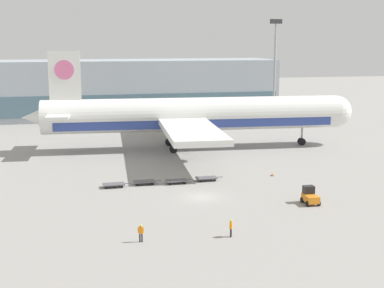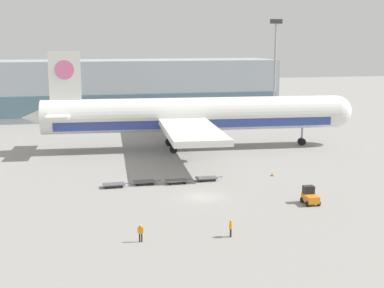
{
  "view_description": "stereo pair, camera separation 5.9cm",
  "coord_description": "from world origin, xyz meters",
  "px_view_note": "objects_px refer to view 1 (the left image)",
  "views": [
    {
      "loc": [
        -15.2,
        -60.61,
        18.61
      ],
      "look_at": [
        1.78,
        13.2,
        4.0
      ],
      "focal_mm": 50.0,
      "sensor_mm": 36.0,
      "label": 1
    },
    {
      "loc": [
        -15.14,
        -60.62,
        18.61
      ],
      "look_at": [
        1.78,
        13.2,
        4.0
      ],
      "focal_mm": 50.0,
      "sensor_mm": 36.0,
      "label": 2
    }
  ],
  "objects_px": {
    "baggage_tug_mid": "(310,196)",
    "traffic_cone_far": "(309,193)",
    "light_mast": "(275,64)",
    "airplane_main": "(190,116)",
    "baggage_dolly_second": "(144,182)",
    "ground_crew_near": "(231,227)",
    "ground_crew_far": "(141,232)",
    "baggage_dolly_lead": "(114,184)",
    "baggage_dolly_third": "(177,181)",
    "baggage_dolly_trail": "(206,178)",
    "traffic_cone_near": "(272,174)"
  },
  "relations": [
    {
      "from": "baggage_tug_mid",
      "to": "traffic_cone_far",
      "type": "relative_size",
      "value": 3.33
    },
    {
      "from": "light_mast",
      "to": "airplane_main",
      "type": "xyz_separation_m",
      "value": [
        -25.74,
        -25.83,
        -7.74
      ]
    },
    {
      "from": "airplane_main",
      "to": "baggage_dolly_second",
      "type": "relative_size",
      "value": 15.65
    },
    {
      "from": "ground_crew_near",
      "to": "ground_crew_far",
      "type": "distance_m",
      "value": 8.68
    },
    {
      "from": "baggage_dolly_lead",
      "to": "baggage_dolly_second",
      "type": "bearing_deg",
      "value": 6.15
    },
    {
      "from": "baggage_tug_mid",
      "to": "baggage_dolly_lead",
      "type": "xyz_separation_m",
      "value": [
        -21.68,
        12.21,
        -0.49
      ]
    },
    {
      "from": "baggage_dolly_lead",
      "to": "ground_crew_far",
      "type": "relative_size",
      "value": 2.14
    },
    {
      "from": "baggage_dolly_third",
      "to": "traffic_cone_far",
      "type": "height_order",
      "value": "traffic_cone_far"
    },
    {
      "from": "baggage_dolly_trail",
      "to": "traffic_cone_near",
      "type": "xyz_separation_m",
      "value": [
        9.7,
        0.54,
        -0.12
      ]
    },
    {
      "from": "baggage_dolly_lead",
      "to": "baggage_dolly_trail",
      "type": "xyz_separation_m",
      "value": [
        12.52,
        0.5,
        0.0
      ]
    },
    {
      "from": "baggage_dolly_lead",
      "to": "light_mast",
      "type": "bearing_deg",
      "value": 48.94
    },
    {
      "from": "baggage_tug_mid",
      "to": "traffic_cone_near",
      "type": "distance_m",
      "value": 13.27
    },
    {
      "from": "light_mast",
      "to": "baggage_dolly_third",
      "type": "xyz_separation_m",
      "value": [
        -32.7,
        -48.43,
        -13.19
      ]
    },
    {
      "from": "baggage_tug_mid",
      "to": "baggage_dolly_second",
      "type": "height_order",
      "value": "baggage_tug_mid"
    },
    {
      "from": "baggage_dolly_lead",
      "to": "baggage_dolly_second",
      "type": "height_order",
      "value": "same"
    },
    {
      "from": "baggage_dolly_trail",
      "to": "airplane_main",
      "type": "bearing_deg",
      "value": 82.17
    },
    {
      "from": "baggage_tug_mid",
      "to": "ground_crew_far",
      "type": "relative_size",
      "value": 1.45
    },
    {
      "from": "baggage_dolly_lead",
      "to": "baggage_dolly_third",
      "type": "bearing_deg",
      "value": -0.84
    },
    {
      "from": "light_mast",
      "to": "baggage_dolly_second",
      "type": "relative_size",
      "value": 6.33
    },
    {
      "from": "baggage_dolly_lead",
      "to": "traffic_cone_far",
      "type": "bearing_deg",
      "value": -23.13
    },
    {
      "from": "ground_crew_far",
      "to": "traffic_cone_far",
      "type": "height_order",
      "value": "ground_crew_far"
    },
    {
      "from": "airplane_main",
      "to": "ground_crew_far",
      "type": "xyz_separation_m",
      "value": [
        -14.35,
        -42.46,
        -4.82
      ]
    },
    {
      "from": "traffic_cone_near",
      "to": "baggage_tug_mid",
      "type": "bearing_deg",
      "value": -92.37
    },
    {
      "from": "light_mast",
      "to": "traffic_cone_near",
      "type": "height_order",
      "value": "light_mast"
    },
    {
      "from": "ground_crew_far",
      "to": "traffic_cone_near",
      "type": "bearing_deg",
      "value": -130.88
    },
    {
      "from": "airplane_main",
      "to": "traffic_cone_near",
      "type": "xyz_separation_m",
      "value": [
        6.98,
        -21.56,
        -5.57
      ]
    },
    {
      "from": "baggage_dolly_lead",
      "to": "traffic_cone_near",
      "type": "relative_size",
      "value": 6.65
    },
    {
      "from": "airplane_main",
      "to": "ground_crew_far",
      "type": "bearing_deg",
      "value": -104.67
    },
    {
      "from": "light_mast",
      "to": "traffic_cone_far",
      "type": "xyz_separation_m",
      "value": [
        -18.07,
        -57.84,
        -13.21
      ]
    },
    {
      "from": "baggage_dolly_third",
      "to": "ground_crew_far",
      "type": "distance_m",
      "value": 21.2
    },
    {
      "from": "baggage_dolly_second",
      "to": "traffic_cone_near",
      "type": "distance_m",
      "value": 18.18
    },
    {
      "from": "airplane_main",
      "to": "baggage_tug_mid",
      "type": "distance_m",
      "value": 35.74
    },
    {
      "from": "baggage_dolly_lead",
      "to": "traffic_cone_near",
      "type": "height_order",
      "value": "traffic_cone_near"
    },
    {
      "from": "baggage_dolly_third",
      "to": "traffic_cone_far",
      "type": "bearing_deg",
      "value": -33.54
    },
    {
      "from": "ground_crew_near",
      "to": "traffic_cone_far",
      "type": "xyz_separation_m",
      "value": [
        13.37,
        11.08,
        -0.66
      ]
    },
    {
      "from": "light_mast",
      "to": "traffic_cone_far",
      "type": "bearing_deg",
      "value": -107.35
    },
    {
      "from": "airplane_main",
      "to": "baggage_dolly_trail",
      "type": "xyz_separation_m",
      "value": [
        -2.72,
        -22.1,
        -5.45
      ]
    },
    {
      "from": "baggage_dolly_trail",
      "to": "ground_crew_near",
      "type": "bearing_deg",
      "value": -98.89
    },
    {
      "from": "baggage_dolly_third",
      "to": "ground_crew_near",
      "type": "relative_size",
      "value": 2.12
    },
    {
      "from": "airplane_main",
      "to": "baggage_dolly_lead",
      "type": "distance_m",
      "value": 27.8
    },
    {
      "from": "baggage_tug_mid",
      "to": "ground_crew_near",
      "type": "distance_m",
      "value": 14.69
    },
    {
      "from": "baggage_tug_mid",
      "to": "baggage_dolly_trail",
      "type": "height_order",
      "value": "baggage_tug_mid"
    },
    {
      "from": "baggage_dolly_lead",
      "to": "baggage_dolly_third",
      "type": "xyz_separation_m",
      "value": [
        8.28,
        -0.0,
        0.0
      ]
    },
    {
      "from": "baggage_dolly_second",
      "to": "baggage_dolly_trail",
      "type": "height_order",
      "value": "same"
    },
    {
      "from": "baggage_dolly_second",
      "to": "baggage_dolly_third",
      "type": "height_order",
      "value": "same"
    },
    {
      "from": "ground_crew_far",
      "to": "traffic_cone_near",
      "type": "xyz_separation_m",
      "value": [
        21.34,
        20.9,
        -0.75
      ]
    },
    {
      "from": "light_mast",
      "to": "baggage_tug_mid",
      "type": "relative_size",
      "value": 9.37
    },
    {
      "from": "baggage_dolly_lead",
      "to": "ground_crew_near",
      "type": "height_order",
      "value": "ground_crew_near"
    },
    {
      "from": "baggage_tug_mid",
      "to": "baggage_dolly_third",
      "type": "xyz_separation_m",
      "value": [
        -13.39,
        12.21,
        -0.49
      ]
    },
    {
      "from": "traffic_cone_near",
      "to": "light_mast",
      "type": "bearing_deg",
      "value": 68.41
    }
  ]
}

